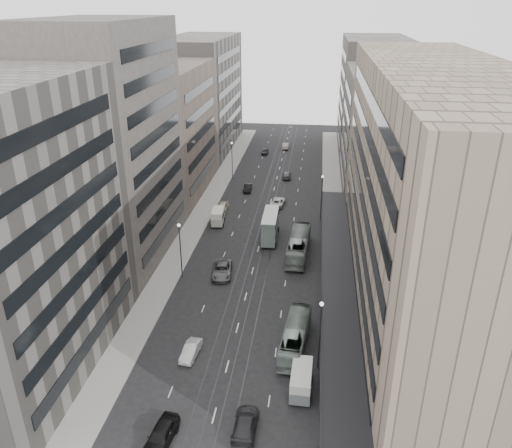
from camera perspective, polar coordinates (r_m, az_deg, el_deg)
The scene contains 30 objects.
ground at distance 60.60m, azimuth -2.30°, elevation -12.32°, with size 220.00×220.00×0.00m, color black.
sidewalk_right at distance 92.82m, azimuth 8.78°, elevation 1.11°, with size 4.00×125.00×0.15m, color gray.
sidewalk_left at distance 94.96m, azimuth -5.83°, elevation 1.82°, with size 4.00×125.00×0.15m, color gray.
department_store at distance 61.24m, azimuth 18.99°, elevation 2.69°, with size 19.20×60.00×30.00m.
building_right_mid at distance 103.67m, azimuth 14.40°, elevation 10.05°, with size 15.00×28.00×24.00m, color #44413B.
building_right_far at distance 132.49m, azimuth 13.09°, elevation 14.04°, with size 15.00×32.00×28.00m, color slate.
building_left_a at distance 54.17m, azimuth -27.13°, elevation -1.50°, with size 15.00×28.00×30.00m, color slate.
building_left_b at distance 75.78m, azimuth -16.57°, elevation 8.65°, with size 15.00×26.00×34.00m, color #44413B.
building_left_c at distance 101.39m, azimuth -10.41°, elevation 10.39°, with size 15.00×28.00×25.00m, color #675A50.
building_left_d at distance 132.30m, azimuth -6.25°, elevation 14.49°, with size 15.00×38.00×28.00m, color slate.
lamp_right_near at distance 52.93m, azimuth 7.35°, elevation -11.68°, with size 0.44×0.44×8.32m.
lamp_right_far at distance 88.54m, azimuth 7.53°, elevation 3.61°, with size 0.44×0.44×8.32m.
lamp_left_near at distance 69.83m, azimuth -8.67°, elevation -2.30°, with size 0.44×0.44×8.32m.
lamp_left_far at distance 109.01m, azimuth -2.76°, elevation 7.75°, with size 0.44×0.44×8.32m.
bus_near at distance 57.73m, azimuth 4.50°, elevation -12.68°, with size 2.47×10.57×2.94m, color gray.
bus_far at distance 76.85m, azimuth 4.87°, elevation -2.45°, with size 2.82×12.07×3.36m, color gray.
double_decker at distance 81.38m, azimuth 1.62°, elevation -0.21°, with size 2.60×8.21×4.47m.
vw_microbus at distance 52.32m, azimuth 5.19°, elevation -17.31°, with size 2.35×4.91×2.62m.
panel_van at distance 87.51m, azimuth -4.38°, elevation 0.90°, with size 2.45×4.51×2.75m.
sedan_0 at distance 48.70m, azimuth -10.81°, elevation -22.63°, with size 2.03×5.05×1.72m, color black.
sedan_1 at distance 57.31m, azimuth -7.46°, elevation -14.15°, with size 1.44×4.14×1.36m, color silver.
sedan_2 at distance 71.71m, azimuth -3.89°, elevation -5.28°, with size 2.70×5.84×1.62m, color #58585A.
sedan_3 at distance 48.95m, azimuth -1.24°, elevation -21.92°, with size 2.14×5.27×1.53m, color black.
sedan_4 at distance 93.14m, azimuth -3.87°, elevation 1.91°, with size 1.88×4.67×1.59m, color #BEB99D.
sedan_5 at distance 103.10m, azimuth -0.94°, elevation 4.16°, with size 1.48×4.26×1.40m, color black.
sedan_6 at distance 95.87m, azimuth 2.55°, elevation 2.57°, with size 2.39×5.18×1.44m, color silver.
sedan_7 at distance 111.18m, azimuth 3.53°, elevation 5.61°, with size 1.87×4.60×1.33m, color #545457.
sedan_8 at distance 129.04m, azimuth 1.02°, elevation 8.30°, with size 1.59×3.95×1.35m, color black.
sedan_9 at distance 134.27m, azimuth 3.40°, elevation 8.94°, with size 1.61×4.61×1.52m, color #B4A595.
pedestrian at distance 53.85m, azimuth 10.84°, elevation -16.70°, with size 0.74×0.49×2.03m, color black.
Camera 1 is at (8.37, -47.98, 36.06)m, focal length 35.00 mm.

